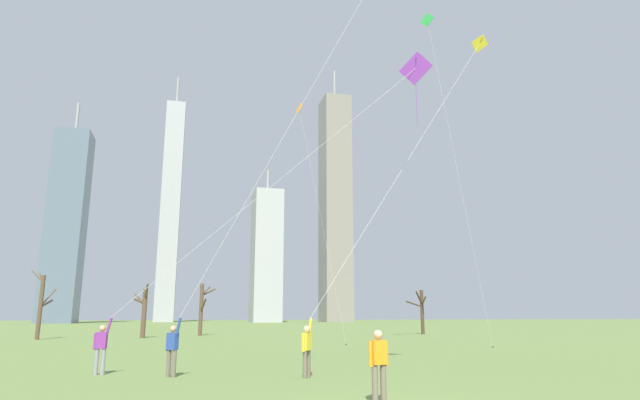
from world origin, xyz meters
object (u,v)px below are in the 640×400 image
bare_tree_center (202,307)px  distant_kite_drifting_right_orange (302,123)px  kite_flyer_midfield_center_pink (227,248)px  bare_tree_left_of_center (41,305)px  kite_flyer_foreground_left_yellow (340,289)px  bare_tree_leftmost (421,310)px  distant_kite_drifting_left_green (431,39)px  kite_flyer_far_back_purple (167,288)px  bystander_watching_nearby (379,362)px  bare_tree_right_of_center (144,311)px

bare_tree_center → distant_kite_drifting_right_orange: bearing=-67.2°
kite_flyer_midfield_center_pink → bare_tree_left_of_center: 32.99m
distant_kite_drifting_right_orange → bare_tree_center: size_ratio=3.73×
kite_flyer_foreground_left_yellow → bare_tree_leftmost: 38.71m
distant_kite_drifting_right_orange → bare_tree_leftmost: 25.20m
distant_kite_drifting_left_green → bare_tree_center: distant_kite_drifting_left_green is taller
kite_flyer_far_back_purple → distant_kite_drifting_left_green: bearing=37.0°
distant_kite_drifting_right_orange → bare_tree_leftmost: bearing=40.7°
kite_flyer_far_back_purple → kite_flyer_foreground_left_yellow: (5.84, -1.36, -0.03)m
kite_flyer_far_back_purple → bare_tree_left_of_center: 31.05m
bare_tree_left_of_center → bare_tree_center: bearing=22.2°
bare_tree_left_of_center → kite_flyer_far_back_purple: bearing=-69.6°
kite_flyer_midfield_center_pink → bare_tree_left_of_center: (-12.72, 30.41, -1.38)m
bystander_watching_nearby → bare_tree_leftmost: bare_tree_leftmost is taller
kite_flyer_foreground_left_yellow → distant_kite_drifting_right_orange: distant_kite_drifting_right_orange is taller
bystander_watching_nearby → bare_tree_right_of_center: bare_tree_right_of_center is taller
distant_kite_drifting_right_orange → bare_tree_center: distant_kite_drifting_right_orange is taller
kite_flyer_far_back_purple → bare_tree_left_of_center: (-10.80, 29.11, -0.09)m
distant_kite_drifting_left_green → bare_tree_leftmost: distant_kite_drifting_left_green is taller
bystander_watching_nearby → distant_kite_drifting_right_orange: distant_kite_drifting_right_orange is taller
bare_tree_center → kite_flyer_foreground_left_yellow: bearing=-84.3°
kite_flyer_far_back_purple → kite_flyer_midfield_center_pink: size_ratio=0.69×
bare_tree_right_of_center → distant_kite_drifting_right_orange: bearing=-43.9°
bystander_watching_nearby → bare_tree_leftmost: size_ratio=0.36×
bare_tree_right_of_center → bare_tree_center: bearing=40.8°
kite_flyer_midfield_center_pink → bare_tree_center: kite_flyer_midfield_center_pink is taller
kite_flyer_midfield_center_pink → distant_kite_drifting_left_green: 27.18m
kite_flyer_midfield_center_pink → kite_flyer_far_back_purple: bearing=145.8°
bare_tree_leftmost → bare_tree_right_of_center: bearing=-174.9°
kite_flyer_foreground_left_yellow → bystander_watching_nearby: kite_flyer_foreground_left_yellow is taller
kite_flyer_far_back_purple → distant_kite_drifting_right_orange: 25.01m
kite_flyer_far_back_purple → bare_tree_center: (2.26, 34.44, -0.17)m
bare_tree_right_of_center → bare_tree_left_of_center: size_ratio=0.82×
bare_tree_right_of_center → kite_flyer_far_back_purple: bearing=-84.7°
bare_tree_center → kite_flyer_far_back_purple: bearing=-93.8°
kite_flyer_foreground_left_yellow → kite_flyer_far_back_purple: bearing=166.9°
bare_tree_center → bare_tree_left_of_center: 14.11m
kite_flyer_foreground_left_yellow → bare_tree_center: kite_flyer_foreground_left_yellow is taller
kite_flyer_midfield_center_pink → bare_tree_right_of_center: kite_flyer_midfield_center_pink is taller
kite_flyer_foreground_left_yellow → bystander_watching_nearby: bearing=-97.9°
bystander_watching_nearby → bare_tree_left_of_center: bare_tree_left_of_center is taller
kite_flyer_far_back_purple → kite_flyer_foreground_left_yellow: 5.99m
distant_kite_drifting_right_orange → distant_kite_drifting_left_green: size_ratio=0.77×
kite_flyer_foreground_left_yellow → kite_flyer_midfield_center_pink: kite_flyer_midfield_center_pink is taller
bare_tree_center → bare_tree_leftmost: size_ratio=1.10×
kite_flyer_far_back_purple → bystander_watching_nearby: (5.02, -7.29, -1.96)m
distant_kite_drifting_left_green → bare_tree_right_of_center: size_ratio=5.18×
distant_kite_drifting_right_orange → bare_tree_right_of_center: bearing=136.1°
bare_tree_center → bare_tree_leftmost: 22.39m
kite_flyer_far_back_purple → bystander_watching_nearby: kite_flyer_far_back_purple is taller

